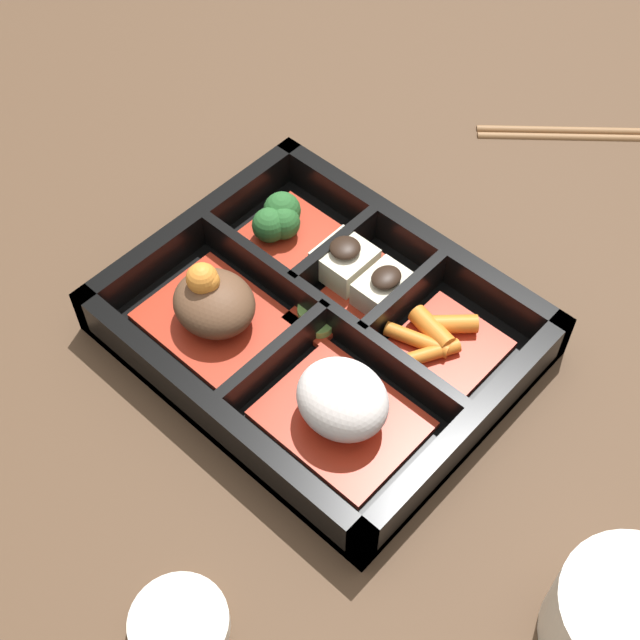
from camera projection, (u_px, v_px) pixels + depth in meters
name	position (u px, v px, depth m)	size (l,w,h in m)	color
ground_plane	(320.00, 340.00, 0.65)	(3.00, 3.00, 0.00)	#4C3523
bento_base	(320.00, 336.00, 0.65)	(0.28, 0.22, 0.01)	black
bento_rim	(323.00, 322.00, 0.64)	(0.28, 0.22, 0.04)	black
bowl_rice	(342.00, 404.00, 0.58)	(0.10, 0.08, 0.05)	#B22D19
bowl_stew	(214.00, 305.00, 0.63)	(0.10, 0.08, 0.06)	#B22D19
bowl_carrots	(441.00, 340.00, 0.63)	(0.08, 0.07, 0.02)	#B22D19
bowl_tofu	(363.00, 276.00, 0.66)	(0.08, 0.07, 0.04)	#B22D19
bowl_greens	(282.00, 224.00, 0.69)	(0.07, 0.07, 0.03)	#B22D19
bowl_pickles	(317.00, 317.00, 0.65)	(0.04, 0.04, 0.01)	#B22D19
tea_cup	(626.00, 622.00, 0.50)	(0.09, 0.09, 0.06)	beige
chopsticks	(613.00, 132.00, 0.78)	(0.19, 0.17, 0.01)	brown
sauce_dish	(179.00, 624.00, 0.52)	(0.06, 0.06, 0.01)	beige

